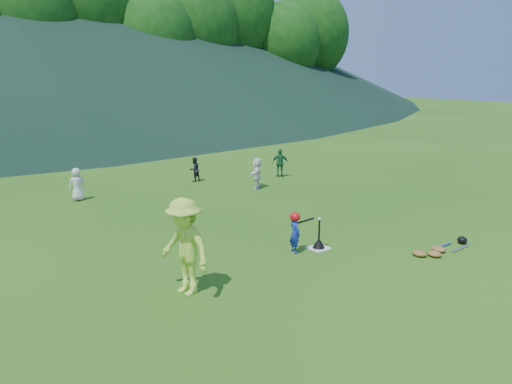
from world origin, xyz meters
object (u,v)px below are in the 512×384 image
Objects in this scene: adult_coach at (185,247)px; batting_tee at (319,243)px; fielder_b at (194,169)px; home_plate at (319,248)px; batter_child at (295,233)px; fielder_a at (77,184)px; fielder_c at (280,163)px; equipment_pile at (439,249)px; fielder_d at (257,173)px.

batting_tee is at bearing 82.48° from adult_coach.
home_plate is at bearing 69.10° from fielder_b.
batter_child is at bearing 166.45° from batting_tee.
fielder_c is (7.66, -1.07, 0.02)m from fielder_a.
batter_child is at bearing 108.75° from fielder_a.
adult_coach is 3.83m from batting_tee.
batter_child is 8.35m from fielder_b.
batting_tee is at bearing 95.49° from fielder_c.
home_plate is 2.80m from equipment_pile.
equipment_pile is at bearing -114.90° from batter_child.
batting_tee is (3.73, 0.27, -0.81)m from adult_coach.
adult_coach is at bearing 47.64° from fielder_b.
equipment_pile is (5.24, -9.87, -0.47)m from fielder_a.
fielder_a is at bearing -8.28° from fielder_b.
batting_tee is at bearing 69.10° from fielder_b.
fielder_d reaches higher than equipment_pile.
fielder_c is at bearing 74.59° from equipment_pile.
fielder_a is 11.19m from equipment_pile.
fielder_c reaches higher than equipment_pile.
fielder_a is at bearing 30.62° from fielder_c.
home_plate is 0.25× the size of equipment_pile.
fielder_b is at bearing 15.78° from fielder_c.
batter_child is at bearing 166.45° from home_plate.
batter_child is 8.25m from fielder_a.
equipment_pile is (0.72, -10.12, -0.40)m from fielder_b.
fielder_c is at bearing 56.91° from batting_tee.
fielder_c is (3.15, -1.32, 0.10)m from fielder_b.
home_plate is at bearing -92.05° from batter_child.
batting_tee is (3.14, -8.01, -0.41)m from fielder_a.
fielder_b reaches higher than home_plate.
adult_coach is at bearing 109.28° from batter_child.
fielder_a is 0.60× the size of equipment_pile.
batting_tee is at bearing 138.42° from equipment_pile.
batter_child is 0.87× the size of fielder_a.
fielder_c is 1.66× the size of batting_tee.
adult_coach is 1.66× the size of fielder_c.
fielder_d is 0.62× the size of equipment_pile.
fielder_a is at bearing -64.22° from fielder_d.
batting_tee is (-1.37, -8.26, -0.33)m from fielder_b.
fielder_b is at bearing -2.41° from batter_child.
equipment_pile is (2.73, -2.01, -0.40)m from batter_child.
batting_tee is 0.38× the size of equipment_pile.
batter_child is 0.85× the size of fielder_d.
home_plate is 8.30m from fielder_c.
fielder_d is (-1.92, -1.01, -0.01)m from fielder_c.
batting_tee is at bearing 112.46° from fielder_a.
fielder_d is 7.82m from equipment_pile.
equipment_pile is at bearing -41.58° from home_plate.
home_plate is at bearing 21.99° from fielder_d.
batter_child is at bearing 86.11° from adult_coach.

